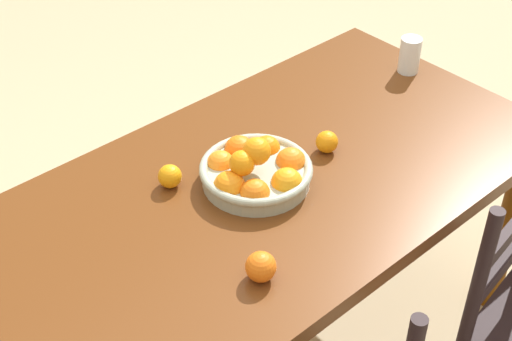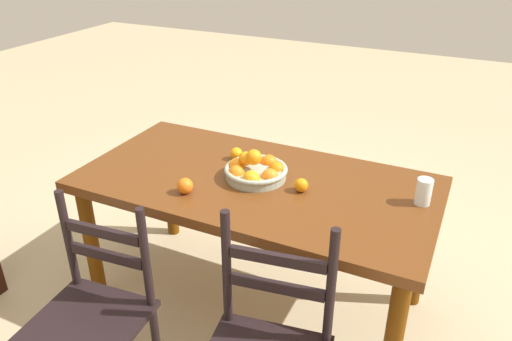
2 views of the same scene
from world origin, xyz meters
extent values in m
cube|color=#5D3113|center=(0.00, 0.00, 0.72)|extent=(1.71, 0.87, 0.05)
cylinder|color=#5C2E04|center=(-0.78, -0.35, 0.35)|extent=(0.07, 0.07, 0.70)
cylinder|color=#5C2E04|center=(-0.78, 0.35, 0.35)|extent=(0.07, 0.07, 0.70)
cylinder|color=black|center=(-0.55, 0.53, 0.21)|extent=(0.04, 0.04, 0.42)
cylinder|color=black|center=(-0.16, 0.59, 0.69)|extent=(0.04, 0.04, 0.50)
cube|color=black|center=(-0.35, 0.56, 0.65)|extent=(0.36, 0.08, 0.04)
cylinder|color=#A0AC9A|center=(0.01, -0.01, 0.77)|extent=(0.29, 0.29, 0.05)
torus|color=#A0AC9A|center=(0.01, -0.01, 0.79)|extent=(0.31, 0.31, 0.02)
sphere|color=orange|center=(0.11, -0.01, 0.79)|extent=(0.09, 0.09, 0.09)
sphere|color=orange|center=(0.08, 0.06, 0.79)|extent=(0.08, 0.08, 0.08)
sphere|color=orange|center=(-0.01, 0.08, 0.79)|extent=(0.08, 0.08, 0.08)
sphere|color=orange|center=(-0.08, 0.02, 0.79)|extent=(0.08, 0.08, 0.08)
sphere|color=orange|center=(-0.08, -0.07, 0.79)|extent=(0.08, 0.08, 0.08)
sphere|color=orange|center=(-0.02, -0.11, 0.79)|extent=(0.08, 0.08, 0.08)
sphere|color=orange|center=(0.06, -0.10, 0.79)|extent=(0.08, 0.08, 0.08)
sphere|color=orange|center=(0.01, -0.01, 0.86)|extent=(0.08, 0.08, 0.08)
sphere|color=orange|center=(0.06, -0.01, 0.84)|extent=(0.07, 0.07, 0.07)
sphere|color=orange|center=(0.19, -0.16, 0.78)|extent=(0.06, 0.06, 0.06)
sphere|color=orange|center=(0.24, 0.26, 0.78)|extent=(0.07, 0.07, 0.07)
sphere|color=orange|center=(-0.24, 0.01, 0.78)|extent=(0.06, 0.06, 0.06)
cylinder|color=silver|center=(-0.76, -0.11, 0.81)|extent=(0.07, 0.07, 0.12)
camera|label=1|loc=(1.06, 1.15, 2.03)|focal=52.77mm
camera|label=2|loc=(-0.90, 1.89, 1.88)|focal=34.79mm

